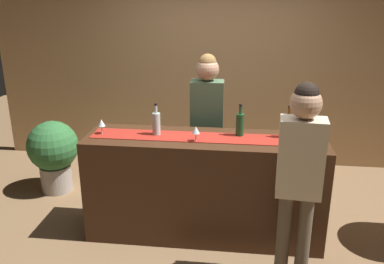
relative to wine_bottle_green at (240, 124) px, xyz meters
name	(u,v)px	position (x,y,z in m)	size (l,w,h in m)	color
ground_plane	(204,232)	(-0.31, -0.09, -1.11)	(10.00, 10.00, 0.00)	brown
back_wall	(218,56)	(-0.31, 1.81, 0.34)	(6.00, 0.12, 2.90)	tan
bar_counter	(204,187)	(-0.31, -0.09, -0.61)	(2.20, 0.60, 1.00)	#3D2314
counter_runner_cloth	(205,137)	(-0.31, -0.09, -0.11)	(2.09, 0.28, 0.01)	maroon
wine_bottle_green	(240,124)	(0.00, 0.00, 0.00)	(0.07, 0.07, 0.30)	#194723
wine_bottle_clear	(156,123)	(-0.77, -0.06, 0.00)	(0.07, 0.07, 0.30)	#B2C6C1
wine_bottle_amber	(288,126)	(0.43, 0.00, 0.00)	(0.07, 0.07, 0.30)	brown
wine_glass_near_customer	(196,130)	(-0.38, -0.20, -0.01)	(0.07, 0.07, 0.14)	silver
wine_glass_mid_counter	(101,123)	(-1.27, -0.10, -0.01)	(0.07, 0.07, 0.14)	silver
bartender	(207,116)	(-0.34, 0.49, -0.08)	(0.35, 0.23, 1.67)	#26262B
customer_sipping	(300,165)	(0.46, -0.68, -0.09)	(0.36, 0.23, 1.66)	brown
potted_plant_tall	(53,151)	(-2.14, 0.62, -0.62)	(0.58, 0.58, 0.85)	#9E9389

